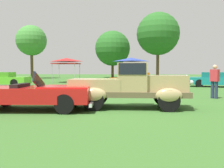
# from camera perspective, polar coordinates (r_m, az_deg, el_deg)

# --- Properties ---
(ground_plane) EXTENTS (120.00, 120.00, 0.00)m
(ground_plane) POSITION_cam_1_polar(r_m,az_deg,el_deg) (9.30, 2.21, -5.52)
(ground_plane) COLOR #386628
(feature_pickup_truck) EXTENTS (4.49, 1.85, 1.70)m
(feature_pickup_truck) POSITION_cam_1_polar(r_m,az_deg,el_deg) (9.01, 4.27, -0.27)
(feature_pickup_truck) COLOR brown
(feature_pickup_truck) RESTS_ON ground_plane
(neighbor_convertible) EXTENTS (4.44, 1.99, 1.40)m
(neighbor_convertible) POSITION_cam_1_polar(r_m,az_deg,el_deg) (8.98, -17.83, -2.29)
(neighbor_convertible) COLOR red
(neighbor_convertible) RESTS_ON ground_plane
(show_car_lime) EXTENTS (4.39, 1.83, 1.22)m
(show_car_lime) POSITION_cam_1_polar(r_m,az_deg,el_deg) (23.03, -24.58, 1.07)
(show_car_lime) COLOR #60C62D
(show_car_lime) RESTS_ON ground_plane
(show_car_orange) EXTENTS (4.50, 2.41, 1.22)m
(show_car_orange) POSITION_cam_1_polar(r_m,az_deg,el_deg) (18.60, 6.02, 0.86)
(show_car_orange) COLOR orange
(show_car_orange) RESTS_ON ground_plane
(show_car_teal) EXTENTS (4.21, 2.72, 1.22)m
(show_car_teal) POSITION_cam_1_polar(r_m,az_deg,el_deg) (21.55, 23.23, 0.95)
(show_car_teal) COLOR teal
(show_car_teal) RESTS_ON ground_plane
(spectator_near_truck) EXTENTS (0.45, 0.46, 1.69)m
(spectator_near_truck) POSITION_cam_1_polar(r_m,az_deg,el_deg) (12.96, 23.33, 0.82)
(spectator_near_truck) COLOR #283351
(spectator_near_truck) RESTS_ON ground_plane
(canopy_tent_left_field) EXTENTS (2.71, 2.71, 2.71)m
(canopy_tent_left_field) POSITION_cam_1_polar(r_m,az_deg,el_deg) (26.96, -10.87, 5.51)
(canopy_tent_left_field) COLOR #B7B7BC
(canopy_tent_left_field) RESTS_ON ground_plane
(canopy_tent_center_field) EXTENTS (2.86, 2.86, 2.71)m
(canopy_tent_center_field) POSITION_cam_1_polar(r_m,az_deg,el_deg) (25.85, 4.57, 5.66)
(canopy_tent_center_field) COLOR #B7B7BC
(canopy_tent_center_field) RESTS_ON ground_plane
(treeline_far_left) EXTENTS (4.81, 4.81, 8.45)m
(treeline_far_left) POSITION_cam_1_polar(r_m,az_deg,el_deg) (40.67, -18.72, 9.79)
(treeline_far_left) COLOR brown
(treeline_far_left) RESTS_ON ground_plane
(treeline_mid_left) EXTENTS (6.07, 6.07, 8.13)m
(treeline_mid_left) POSITION_cam_1_polar(r_m,az_deg,el_deg) (41.84, 0.13, 8.51)
(treeline_mid_left) COLOR #47331E
(treeline_mid_left) RESTS_ON ground_plane
(treeline_center) EXTENTS (6.34, 6.34, 9.91)m
(treeline_center) POSITION_cam_1_polar(r_m,az_deg,el_deg) (36.87, 10.95, 11.68)
(treeline_center) COLOR brown
(treeline_center) RESTS_ON ground_plane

